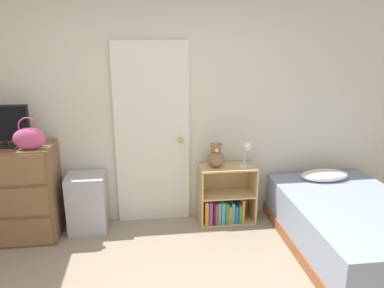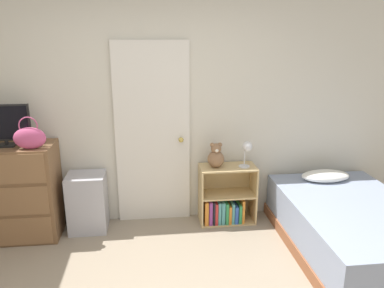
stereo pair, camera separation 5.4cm
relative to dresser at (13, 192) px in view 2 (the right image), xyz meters
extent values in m
cube|color=beige|center=(1.46, 0.29, 0.77)|extent=(10.00, 0.06, 2.55)
cube|color=silver|center=(1.45, 0.24, 0.50)|extent=(0.81, 0.04, 2.01)
sphere|color=gold|center=(1.76, 0.19, 0.45)|extent=(0.06, 0.06, 0.06)
cube|color=brown|center=(0.00, 0.00, 0.00)|extent=(0.89, 0.47, 1.00)
cube|color=#89613E|center=(0.00, -0.24, -0.33)|extent=(0.82, 0.01, 0.29)
cube|color=#89613E|center=(0.00, -0.24, 0.00)|extent=(0.82, 0.01, 0.29)
cube|color=#89613E|center=(0.00, -0.24, 0.33)|extent=(0.82, 0.01, 0.29)
cube|color=black|center=(0.01, -0.01, 0.51)|extent=(0.17, 0.16, 0.02)
cylinder|color=black|center=(0.01, -0.01, 0.54)|extent=(0.04, 0.04, 0.04)
cube|color=black|center=(0.01, -0.01, 0.74)|extent=(0.50, 0.02, 0.36)
cube|color=black|center=(0.01, -0.02, 0.74)|extent=(0.46, 0.01, 0.33)
ellipsoid|color=#C64C7F|center=(0.27, -0.14, 0.61)|extent=(0.30, 0.12, 0.21)
torus|color=#C64C7F|center=(0.27, -0.14, 0.73)|extent=(0.18, 0.01, 0.18)
cube|color=#ADADB7|center=(0.73, 0.06, -0.18)|extent=(0.40, 0.35, 0.64)
cube|color=tan|center=(1.96, 0.08, -0.17)|extent=(0.02, 0.32, 0.66)
cube|color=tan|center=(2.57, 0.08, -0.17)|extent=(0.02, 0.32, 0.66)
cube|color=tan|center=(2.27, 0.08, -0.49)|extent=(0.59, 0.32, 0.02)
cube|color=tan|center=(2.27, 0.08, -0.17)|extent=(0.59, 0.32, 0.02)
cube|color=tan|center=(2.27, 0.08, 0.15)|extent=(0.59, 0.32, 0.02)
cube|color=tan|center=(2.27, 0.24, -0.17)|extent=(0.62, 0.01, 0.66)
cube|color=orange|center=(2.02, 0.07, -0.35)|extent=(0.04, 0.27, 0.27)
cube|color=#8C3F8C|center=(2.06, 0.02, -0.35)|extent=(0.04, 0.18, 0.27)
cube|color=black|center=(2.10, 0.06, -0.35)|extent=(0.02, 0.25, 0.27)
cube|color=red|center=(2.13, 0.07, -0.36)|extent=(0.03, 0.27, 0.25)
cube|color=teal|center=(2.16, 0.05, -0.35)|extent=(0.03, 0.23, 0.26)
cube|color=teal|center=(2.20, 0.06, -0.35)|extent=(0.04, 0.25, 0.26)
cube|color=#338C4C|center=(2.24, 0.05, -0.36)|extent=(0.03, 0.24, 0.25)
cube|color=orange|center=(2.28, 0.02, -0.38)|extent=(0.03, 0.18, 0.21)
cube|color=teal|center=(2.31, 0.06, -0.36)|extent=(0.03, 0.26, 0.24)
cube|color=#3359B2|center=(2.35, 0.05, -0.38)|extent=(0.04, 0.23, 0.20)
cube|color=#338C4C|center=(2.40, 0.06, -0.37)|extent=(0.03, 0.26, 0.22)
cube|color=orange|center=(2.43, 0.03, -0.35)|extent=(0.03, 0.20, 0.27)
sphere|color=#8C6647|center=(2.13, 0.08, 0.25)|extent=(0.18, 0.18, 0.18)
sphere|color=#8C6647|center=(2.13, 0.08, 0.37)|extent=(0.11, 0.11, 0.11)
sphere|color=silver|center=(2.13, 0.03, 0.36)|extent=(0.04, 0.04, 0.04)
sphere|color=#8C6647|center=(2.09, 0.08, 0.41)|extent=(0.05, 0.05, 0.05)
sphere|color=#8C6647|center=(2.17, 0.08, 0.41)|extent=(0.05, 0.05, 0.05)
cylinder|color=silver|center=(2.44, 0.05, 0.16)|extent=(0.12, 0.12, 0.01)
cylinder|color=silver|center=(2.44, 0.05, 0.27)|extent=(0.01, 0.01, 0.20)
sphere|color=silver|center=(2.46, 0.03, 0.40)|extent=(0.11, 0.11, 0.11)
cube|color=brown|center=(3.36, -0.69, -0.44)|extent=(1.21, 1.86, 0.12)
cube|color=#8C99B2|center=(3.36, -0.69, -0.20)|extent=(1.17, 1.80, 0.37)
ellipsoid|color=white|center=(3.36, -0.02, 0.04)|extent=(0.54, 0.28, 0.12)
camera|label=1|loc=(1.37, -3.74, 1.57)|focal=35.00mm
camera|label=2|loc=(1.42, -3.74, 1.57)|focal=35.00mm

